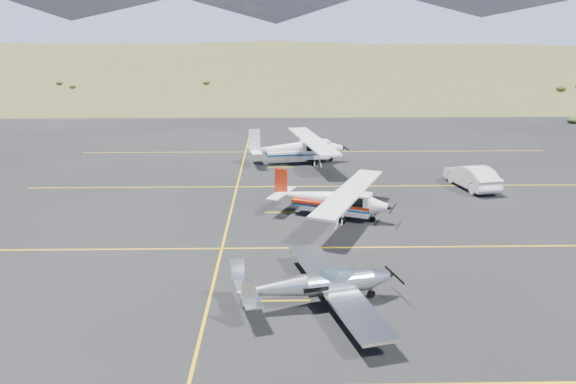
% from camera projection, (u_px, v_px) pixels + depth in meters
% --- Properties ---
extents(ground, '(1600.00, 1600.00, 0.00)m').
position_uv_depth(ground, '(350.00, 264.00, 25.56)').
color(ground, '#383D1C').
rests_on(ground, ground).
extents(apron, '(72.00, 72.00, 0.02)m').
position_uv_depth(apron, '(334.00, 215.00, 32.27)').
color(apron, black).
rests_on(apron, ground).
extents(aircraft_low_wing, '(6.32, 8.63, 1.87)m').
position_uv_depth(aircraft_low_wing, '(320.00, 284.00, 21.58)').
color(aircraft_low_wing, silver).
rests_on(aircraft_low_wing, apron).
extents(aircraft_cessna, '(7.25, 9.77, 2.55)m').
position_uv_depth(aircraft_cessna, '(332.00, 198.00, 31.54)').
color(aircraft_cessna, silver).
rests_on(aircraft_cessna, apron).
extents(aircraft_plain, '(6.98, 11.33, 2.86)m').
position_uv_depth(aircraft_plain, '(298.00, 148.00, 44.08)').
color(aircraft_plain, white).
rests_on(aircraft_plain, apron).
extents(sedan, '(2.58, 5.02, 1.58)m').
position_uv_depth(sedan, '(472.00, 177.00, 37.40)').
color(sedan, silver).
rests_on(sedan, apron).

